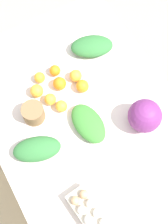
{
  "coord_description": "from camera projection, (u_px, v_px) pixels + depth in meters",
  "views": [
    {
      "loc": [
        -0.6,
        0.34,
        2.34
      ],
      "look_at": [
        0.0,
        0.0,
        0.77
      ],
      "focal_mm": 50.0,
      "sensor_mm": 36.0,
      "label": 1
    }
  ],
  "objects": [
    {
      "name": "cabbage_purple",
      "position": [
        145.0,
        116.0,
        1.63
      ],
      "size": [
        0.18,
        0.18,
        0.18
      ],
      "primitive_type": "sphere",
      "color": "#7A2D75",
      "rests_on": "dining_table"
    },
    {
      "name": "greens_bunch_kale",
      "position": [
        88.0,
        123.0,
        1.67
      ],
      "size": [
        0.26,
        0.16,
        0.07
      ],
      "primitive_type": "ellipsoid",
      "rotation": [
        0.0,
        0.0,
        0.05
      ],
      "color": "#3D8433",
      "rests_on": "dining_table"
    },
    {
      "name": "dining_table",
      "position": [
        84.0,
        119.0,
        1.81
      ],
      "size": [
        1.46,
        1.04,
        0.75
      ],
      "color": "silver",
      "rests_on": "ground_plane"
    },
    {
      "name": "orange_7",
      "position": [
        61.0,
        106.0,
        1.72
      ],
      "size": [
        0.07,
        0.07,
        0.07
      ],
      "primitive_type": "sphere",
      "color": "#F9A833",
      "rests_on": "dining_table"
    },
    {
      "name": "greens_bunch_beet_tops",
      "position": [
        92.0,
        46.0,
        1.87
      ],
      "size": [
        0.24,
        0.29,
        0.09
      ],
      "primitive_type": "ellipsoid",
      "rotation": [
        0.0,
        0.0,
        4.31
      ],
      "color": "#337538",
      "rests_on": "dining_table"
    },
    {
      "name": "orange_3",
      "position": [
        76.0,
        76.0,
        1.79
      ],
      "size": [
        0.07,
        0.07,
        0.07
      ],
      "primitive_type": "sphere",
      "color": "#F9A833",
      "rests_on": "dining_table"
    },
    {
      "name": "ground_plane",
      "position": [
        84.0,
        152.0,
        2.42
      ],
      "size": [
        8.0,
        8.0,
        0.0
      ],
      "primitive_type": "plane",
      "color": "#C6B289"
    },
    {
      "name": "orange_0",
      "position": [
        60.0,
        84.0,
        1.77
      ],
      "size": [
        0.08,
        0.08,
        0.08
      ],
      "primitive_type": "sphere",
      "color": "orange",
      "rests_on": "dining_table"
    },
    {
      "name": "orange_5",
      "position": [
        82.0,
        86.0,
        1.76
      ],
      "size": [
        0.07,
        0.07,
        0.07
      ],
      "primitive_type": "sphere",
      "color": "orange",
      "rests_on": "dining_table"
    },
    {
      "name": "egg_carton",
      "position": [
        89.0,
        212.0,
        1.48
      ],
      "size": [
        0.26,
        0.14,
        0.09
      ],
      "rotation": [
        0.0,
        0.0,
        0.1
      ],
      "color": "beige",
      "rests_on": "dining_table"
    },
    {
      "name": "greens_bunch_dandelion",
      "position": [
        37.0,
        149.0,
        1.61
      ],
      "size": [
        0.21,
        0.28,
        0.09
      ],
      "primitive_type": "ellipsoid",
      "rotation": [
        0.0,
        0.0,
        4.37
      ],
      "color": "#337538",
      "rests_on": "dining_table"
    },
    {
      "name": "orange_6",
      "position": [
        55.0,
        71.0,
        1.81
      ],
      "size": [
        0.07,
        0.07,
        0.07
      ],
      "primitive_type": "sphere",
      "color": "orange",
      "rests_on": "dining_table"
    },
    {
      "name": "orange_1",
      "position": [
        40.0,
        78.0,
        1.79
      ],
      "size": [
        0.06,
        0.06,
        0.06
      ],
      "primitive_type": "sphere",
      "color": "orange",
      "rests_on": "dining_table"
    },
    {
      "name": "orange_2",
      "position": [
        50.0,
        99.0,
        1.73
      ],
      "size": [
        0.07,
        0.07,
        0.07
      ],
      "primitive_type": "sphere",
      "color": "#F9A833",
      "rests_on": "dining_table"
    },
    {
      "name": "paper_bag",
      "position": [
        33.0,
        113.0,
        1.68
      ],
      "size": [
        0.12,
        0.12,
        0.1
      ],
      "primitive_type": "cylinder",
      "color": "olive",
      "rests_on": "dining_table"
    },
    {
      "name": "orange_4",
      "position": [
        37.0,
        91.0,
        1.75
      ],
      "size": [
        0.08,
        0.08,
        0.08
      ],
      "primitive_type": "sphere",
      "color": "#F9A833",
      "rests_on": "dining_table"
    }
  ]
}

